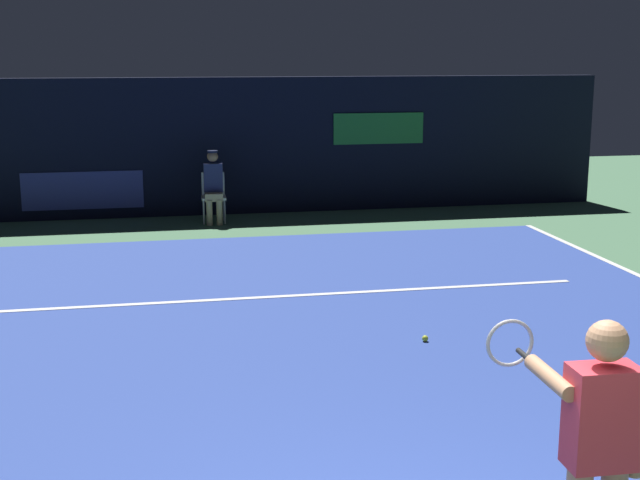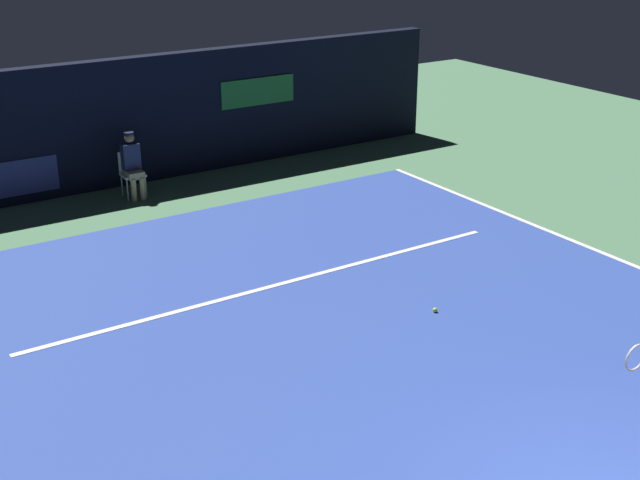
# 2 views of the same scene
# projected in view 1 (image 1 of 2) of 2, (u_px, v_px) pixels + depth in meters

# --- Properties ---
(ground_plane) EXTENTS (30.72, 30.72, 0.00)m
(ground_plane) POSITION_uv_depth(u_px,v_px,m) (296.00, 350.00, 9.27)
(ground_plane) COLOR #4C7A56
(court_surface) EXTENTS (10.53, 11.55, 0.01)m
(court_surface) POSITION_uv_depth(u_px,v_px,m) (296.00, 349.00, 9.27)
(court_surface) COLOR #2D479E
(court_surface) RESTS_ON ground
(line_service) EXTENTS (8.22, 0.10, 0.01)m
(line_service) POSITION_uv_depth(u_px,v_px,m) (269.00, 297.00, 11.20)
(line_service) COLOR white
(line_service) RESTS_ON court_surface
(back_wall) EXTENTS (15.07, 0.33, 2.60)m
(back_wall) POSITION_uv_depth(u_px,v_px,m) (223.00, 146.00, 16.80)
(back_wall) COLOR black
(back_wall) RESTS_ON ground
(tennis_player) EXTENTS (0.60, 0.94, 1.73)m
(tennis_player) POSITION_uv_depth(u_px,v_px,m) (596.00, 452.00, 4.70)
(tennis_player) COLOR tan
(tennis_player) RESTS_ON ground
(line_judge_on_chair) EXTENTS (0.46, 0.54, 1.32)m
(line_judge_on_chair) POSITION_uv_depth(u_px,v_px,m) (213.00, 186.00, 15.99)
(line_judge_on_chair) COLOR white
(line_judge_on_chair) RESTS_ON ground
(tennis_ball) EXTENTS (0.07, 0.07, 0.07)m
(tennis_ball) POSITION_uv_depth(u_px,v_px,m) (425.00, 338.00, 9.50)
(tennis_ball) COLOR #CCE033
(tennis_ball) RESTS_ON court_surface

